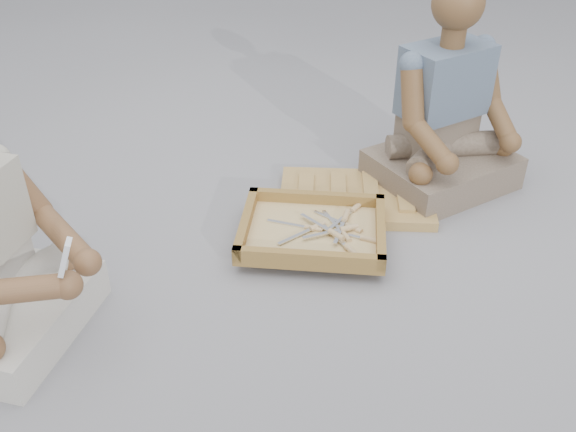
{
  "coord_description": "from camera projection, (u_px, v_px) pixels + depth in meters",
  "views": [
    {
      "loc": [
        -0.06,
        -1.59,
        1.44
      ],
      "look_at": [
        -0.01,
        0.12,
        0.3
      ],
      "focal_mm": 40.0,
      "sensor_mm": 36.0,
      "label": 1
    }
  ],
  "objects": [
    {
      "name": "ground",
      "position": [
        293.0,
        311.0,
        2.12
      ],
      "size": [
        60.0,
        60.0,
        0.0
      ],
      "primitive_type": "plane",
      "color": "gray",
      "rests_on": "ground"
    },
    {
      "name": "carved_panel",
      "position": [
        356.0,
        197.0,
        2.67
      ],
      "size": [
        0.66,
        0.47,
        0.04
      ],
      "primitive_type": "cube",
      "rotation": [
        0.0,
        0.0,
        -0.09
      ],
      "color": "#AA8B42",
      "rests_on": "ground"
    },
    {
      "name": "tool_tray",
      "position": [
        313.0,
        231.0,
        2.39
      ],
      "size": [
        0.59,
        0.5,
        0.07
      ],
      "rotation": [
        0.0,
        0.0,
        -0.14
      ],
      "color": "brown",
      "rests_on": "carved_panel"
    },
    {
      "name": "chisel_0",
      "position": [
        348.0,
        248.0,
        2.29
      ],
      "size": [
        0.12,
        0.2,
        0.02
      ],
      "rotation": [
        0.0,
        0.0,
        -1.08
      ],
      "color": "silver",
      "rests_on": "tool_tray"
    },
    {
      "name": "chisel_1",
      "position": [
        308.0,
        228.0,
        2.4
      ],
      "size": [
        0.21,
        0.09,
        0.02
      ],
      "rotation": [
        0.0,
        0.0,
        -0.35
      ],
      "color": "silver",
      "rests_on": "tool_tray"
    },
    {
      "name": "chisel_2",
      "position": [
        332.0,
        232.0,
        2.35
      ],
      "size": [
        0.16,
        0.18,
        0.02
      ],
      "rotation": [
        0.0,
        0.0,
        -0.86
      ],
      "color": "silver",
      "rests_on": "tool_tray"
    },
    {
      "name": "chisel_3",
      "position": [
        342.0,
        233.0,
        2.37
      ],
      "size": [
        0.1,
        0.21,
        0.02
      ],
      "rotation": [
        0.0,
        0.0,
        -1.2
      ],
      "color": "silver",
      "rests_on": "tool_tray"
    },
    {
      "name": "chisel_4",
      "position": [
        349.0,
        226.0,
        2.41
      ],
      "size": [
        0.18,
        0.16,
        0.02
      ],
      "rotation": [
        0.0,
        0.0,
        -0.72
      ],
      "color": "silver",
      "rests_on": "tool_tray"
    },
    {
      "name": "chisel_5",
      "position": [
        313.0,
        228.0,
        2.39
      ],
      "size": [
        0.19,
        0.14,
        0.02
      ],
      "rotation": [
        0.0,
        0.0,
        0.63
      ],
      "color": "silver",
      "rests_on": "tool_tray"
    },
    {
      "name": "chisel_6",
      "position": [
        345.0,
        219.0,
        2.43
      ],
      "size": [
        0.09,
        0.21,
        0.02
      ],
      "rotation": [
        0.0,
        0.0,
        1.25
      ],
      "color": "silver",
      "rests_on": "tool_tray"
    },
    {
      "name": "chisel_7",
      "position": [
        364.0,
        238.0,
        2.34
      ],
      "size": [
        0.21,
        0.11,
        0.02
      ],
      "rotation": [
        0.0,
        0.0,
        -0.43
      ],
      "color": "silver",
      "rests_on": "tool_tray"
    },
    {
      "name": "chisel_8",
      "position": [
        353.0,
        210.0,
        2.5
      ],
      "size": [
        0.15,
        0.18,
        0.02
      ],
      "rotation": [
        0.0,
        0.0,
        0.89
      ],
      "color": "silver",
      "rests_on": "tool_tray"
    },
    {
      "name": "chisel_9",
      "position": [
        344.0,
        229.0,
        2.38
      ],
      "size": [
        0.21,
        0.09,
        0.02
      ],
      "rotation": [
        0.0,
        0.0,
        0.32
      ],
      "color": "silver",
      "rests_on": "tool_tray"
    },
    {
      "name": "wood_chip_0",
      "position": [
        341.0,
        202.0,
        2.68
      ],
      "size": [
        0.02,
        0.02,
        0.0
      ],
      "primitive_type": "cube",
      "rotation": [
        0.0,
        0.0,
        1.61
      ],
      "color": "#D3B27C",
      "rests_on": "ground"
    },
    {
      "name": "wood_chip_1",
      "position": [
        279.0,
        200.0,
        2.69
      ],
      "size": [
        0.02,
        0.02,
        0.0
      ],
      "primitive_type": "cube",
      "rotation": [
        0.0,
        0.0,
        1.42
      ],
      "color": "#D3B27C",
      "rests_on": "ground"
    },
    {
      "name": "wood_chip_2",
      "position": [
        343.0,
        233.0,
        2.49
      ],
      "size": [
        0.02,
        0.02,
        0.0
      ],
      "primitive_type": "cube",
      "rotation": [
        0.0,
        0.0,
        0.63
      ],
      "color": "#D3B27C",
      "rests_on": "ground"
    },
    {
      "name": "wood_chip_3",
      "position": [
        268.0,
        262.0,
        2.34
      ],
      "size": [
        0.02,
        0.02,
        0.0
      ],
      "primitive_type": "cube",
      "rotation": [
        0.0,
        0.0,
        0.25
      ],
      "color": "#D3B27C",
      "rests_on": "ground"
    },
    {
      "name": "wood_chip_4",
      "position": [
        275.0,
        223.0,
        2.55
      ],
      "size": [
        0.02,
        0.02,
        0.0
      ],
      "primitive_type": "cube",
      "rotation": [
        0.0,
        0.0,
        1.81
      ],
      "color": "#D3B27C",
      "rests_on": "ground"
    },
    {
      "name": "wood_chip_5",
      "position": [
        338.0,
        242.0,
        2.44
      ],
      "size": [
        0.02,
        0.02,
        0.0
      ],
      "primitive_type": "cube",
      "rotation": [
        0.0,
        0.0,
        0.14
      ],
      "color": "#D3B27C",
      "rests_on": "ground"
    },
    {
      "name": "wood_chip_6",
      "position": [
        304.0,
        205.0,
        2.66
      ],
      "size": [
        0.02,
        0.02,
        0.0
      ],
      "primitive_type": "cube",
      "rotation": [
        0.0,
        0.0,
        2.91
      ],
      "color": "#D3B27C",
      "rests_on": "ground"
    },
    {
      "name": "wood_chip_7",
      "position": [
        264.0,
        236.0,
        2.48
      ],
      "size": [
        0.02,
        0.02,
        0.0
      ],
      "primitive_type": "cube",
      "rotation": [
        0.0,
        0.0,
        0.73
      ],
      "color": "#D3B27C",
      "rests_on": "ground"
    },
    {
      "name": "wood_chip_8",
      "position": [
        256.0,
        230.0,
        2.51
      ],
      "size": [
        0.02,
        0.02,
        0.0
      ],
      "primitive_type": "cube",
      "rotation": [
        0.0,
        0.0,
        2.51
      ],
      "color": "#D3B27C",
      "rests_on": "ground"
    },
    {
      "name": "companion",
      "position": [
        446.0,
        122.0,
        2.66
      ],
      "size": [
        0.7,
        0.66,
        0.87
      ],
      "rotation": [
        0.0,
        0.0,
        3.66
      ],
      "color": "#7F6C5B",
      "rests_on": "ground"
    },
    {
      "name": "mobile_phone",
      "position": [
        65.0,
        257.0,
        1.72
      ],
      "size": [
        0.06,
        0.05,
        0.11
      ],
      "rotation": [
        -0.35,
        0.0,
        -1.47
      ],
      "color": "white",
      "rests_on": "craftsman"
    }
  ]
}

